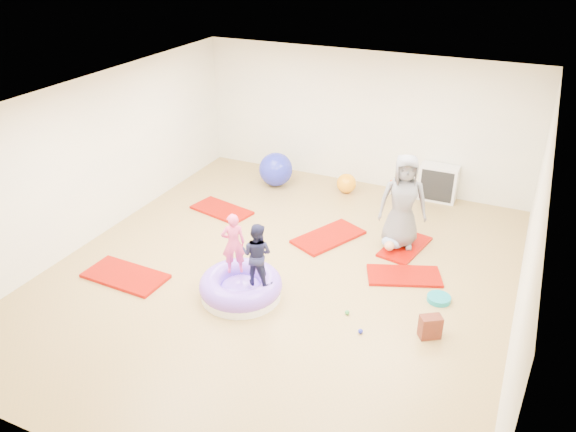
% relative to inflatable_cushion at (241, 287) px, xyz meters
% --- Properties ---
extents(room, '(7.01, 8.01, 2.81)m').
position_rel_inflatable_cushion_xyz_m(room, '(0.28, 0.78, 1.25)').
color(room, '#A68449').
rests_on(room, ground).
extents(gym_mat_front_left, '(1.33, 0.70, 0.05)m').
position_rel_inflatable_cushion_xyz_m(gym_mat_front_left, '(-1.90, -0.34, -0.13)').
color(gym_mat_front_left, '#9B0200').
rests_on(gym_mat_front_left, ground).
extents(gym_mat_mid_left, '(1.28, 0.84, 0.05)m').
position_rel_inflatable_cushion_xyz_m(gym_mat_mid_left, '(-1.70, 2.30, -0.13)').
color(gym_mat_mid_left, '#9B0200').
rests_on(gym_mat_mid_left, ground).
extents(gym_mat_center_back, '(1.14, 1.44, 0.05)m').
position_rel_inflatable_cushion_xyz_m(gym_mat_center_back, '(0.57, 2.17, -0.13)').
color(gym_mat_center_back, '#9B0200').
rests_on(gym_mat_center_back, ground).
extents(gym_mat_right, '(1.27, 0.95, 0.05)m').
position_rel_inflatable_cushion_xyz_m(gym_mat_right, '(2.11, 1.51, -0.13)').
color(gym_mat_right, '#9B0200').
rests_on(gym_mat_right, ground).
extents(gym_mat_rear_right, '(0.76, 1.19, 0.05)m').
position_rel_inflatable_cushion_xyz_m(gym_mat_rear_right, '(1.90, 2.41, -0.13)').
color(gym_mat_rear_right, '#9B0200').
rests_on(gym_mat_rear_right, ground).
extents(inflatable_cushion, '(1.24, 1.24, 0.39)m').
position_rel_inflatable_cushion_xyz_m(inflatable_cushion, '(0.00, 0.00, 0.00)').
color(inflatable_cushion, white).
rests_on(inflatable_cushion, ground).
extents(child_pink, '(0.42, 0.39, 0.97)m').
position_rel_inflatable_cushion_xyz_m(child_pink, '(-0.17, 0.13, 0.69)').
color(child_pink, '#F84881').
rests_on(child_pink, inflatable_cushion).
extents(child_navy, '(0.47, 0.37, 0.97)m').
position_rel_inflatable_cushion_xyz_m(child_navy, '(0.29, 0.00, 0.69)').
color(child_navy, '#1A1C3D').
rests_on(child_navy, inflatable_cushion).
extents(adult_caregiver, '(0.94, 0.77, 1.65)m').
position_rel_inflatable_cushion_xyz_m(adult_caregiver, '(1.78, 2.41, 0.72)').
color(adult_caregiver, slate).
rests_on(adult_caregiver, gym_mat_rear_right).
extents(infant, '(0.36, 0.37, 0.21)m').
position_rel_inflatable_cushion_xyz_m(infant, '(1.70, 2.20, 0.00)').
color(infant, '#89A0C8').
rests_on(infant, gym_mat_rear_right).
extents(ball_pit_balls, '(3.09, 1.90, 0.07)m').
position_rel_inflatable_cushion_xyz_m(ball_pit_balls, '(0.35, 0.43, -0.12)').
color(ball_pit_balls, green).
rests_on(ball_pit_balls, ground).
extents(exercise_ball_blue, '(0.72, 0.72, 0.72)m').
position_rel_inflatable_cushion_xyz_m(exercise_ball_blue, '(-1.28, 3.87, 0.20)').
color(exercise_ball_blue, '#2027B7').
rests_on(exercise_ball_blue, ground).
extents(exercise_ball_orange, '(0.41, 0.41, 0.41)m').
position_rel_inflatable_cushion_xyz_m(exercise_ball_orange, '(0.21, 4.14, 0.05)').
color(exercise_ball_orange, '#FF9A10').
rests_on(exercise_ball_orange, ground).
extents(infant_play_gym, '(0.60, 0.57, 0.46)m').
position_rel_inflatable_cushion_xyz_m(infant_play_gym, '(1.38, 4.09, 0.16)').
color(infant_play_gym, white).
rests_on(infant_play_gym, ground).
extents(cube_shelf, '(0.74, 0.36, 0.74)m').
position_rel_inflatable_cushion_xyz_m(cube_shelf, '(2.00, 4.57, 0.22)').
color(cube_shelf, white).
rests_on(cube_shelf, ground).
extents(balance_disc, '(0.35, 0.35, 0.08)m').
position_rel_inflatable_cushion_xyz_m(balance_disc, '(2.73, 1.10, -0.11)').
color(balance_disc, '#0F8592').
rests_on(balance_disc, ground).
extents(backpack, '(0.34, 0.30, 0.33)m').
position_rel_inflatable_cushion_xyz_m(backpack, '(2.78, 0.22, 0.01)').
color(backpack, '#9E2B0F').
rests_on(backpack, ground).
extents(yellow_toy, '(0.22, 0.22, 0.03)m').
position_rel_inflatable_cushion_xyz_m(yellow_toy, '(-0.52, 0.19, -0.14)').
color(yellow_toy, '#FCFB12').
rests_on(yellow_toy, ground).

